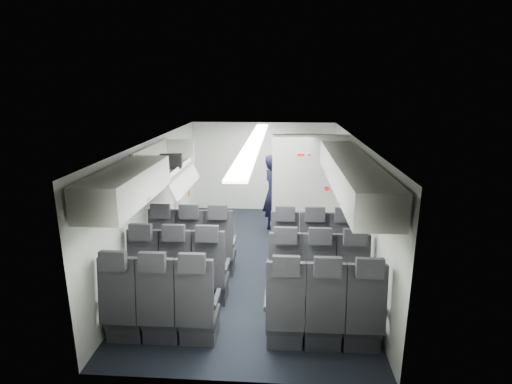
# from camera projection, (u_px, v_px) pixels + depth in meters

# --- Properties ---
(cabin_shell) EXTENTS (3.41, 6.01, 2.16)m
(cabin_shell) POSITION_uv_depth(u_px,v_px,m) (254.00, 200.00, 6.80)
(cabin_shell) COLOR black
(cabin_shell) RESTS_ON ground
(seat_row_front) EXTENTS (3.33, 0.56, 1.24)m
(seat_row_front) POSITION_uv_depth(u_px,v_px,m) (252.00, 251.00, 6.48)
(seat_row_front) COLOR black
(seat_row_front) RESTS_ON cabin_shell
(seat_row_mid) EXTENTS (3.33, 0.56, 1.24)m
(seat_row_mid) POSITION_uv_depth(u_px,v_px,m) (248.00, 277.00, 5.61)
(seat_row_mid) COLOR black
(seat_row_mid) RESTS_ON cabin_shell
(seat_row_rear) EXTENTS (3.33, 0.56, 1.24)m
(seat_row_rear) POSITION_uv_depth(u_px,v_px,m) (241.00, 313.00, 4.75)
(seat_row_rear) COLOR black
(seat_row_rear) RESTS_ON cabin_shell
(overhead_bin_left_rear) EXTENTS (0.53, 1.80, 0.40)m
(overhead_bin_left_rear) POSITION_uv_depth(u_px,v_px,m) (126.00, 186.00, 4.77)
(overhead_bin_left_rear) COLOR silver
(overhead_bin_left_rear) RESTS_ON cabin_shell
(overhead_bin_left_front_open) EXTENTS (0.64, 1.70, 0.72)m
(overhead_bin_left_front_open) POSITION_uv_depth(u_px,v_px,m) (165.00, 166.00, 6.49)
(overhead_bin_left_front_open) COLOR #9E9E93
(overhead_bin_left_front_open) RESTS_ON cabin_shell
(overhead_bin_right_rear) EXTENTS (0.53, 1.80, 0.40)m
(overhead_bin_right_rear) POSITION_uv_depth(u_px,v_px,m) (364.00, 189.00, 4.60)
(overhead_bin_right_rear) COLOR silver
(overhead_bin_right_rear) RESTS_ON cabin_shell
(overhead_bin_right_front) EXTENTS (0.53, 1.70, 0.40)m
(overhead_bin_right_front) POSITION_uv_depth(u_px,v_px,m) (342.00, 161.00, 6.28)
(overhead_bin_right_front) COLOR silver
(overhead_bin_right_front) RESTS_ON cabin_shell
(bulkhead_partition) EXTENTS (1.40, 0.15, 2.13)m
(bulkhead_partition) POSITION_uv_depth(u_px,v_px,m) (309.00, 191.00, 7.52)
(bulkhead_partition) COLOR silver
(bulkhead_partition) RESTS_ON cabin_shell
(galley_unit) EXTENTS (0.85, 0.52, 1.90)m
(galley_unit) POSITION_uv_depth(u_px,v_px,m) (303.00, 175.00, 9.41)
(galley_unit) COLOR #939399
(galley_unit) RESTS_ON cabin_shell
(boarding_door) EXTENTS (0.12, 1.27, 1.86)m
(boarding_door) POSITION_uv_depth(u_px,v_px,m) (182.00, 185.00, 8.44)
(boarding_door) COLOR silver
(boarding_door) RESTS_ON cabin_shell
(flight_attendant) EXTENTS (0.60, 0.71, 1.66)m
(flight_attendant) POSITION_uv_depth(u_px,v_px,m) (273.00, 194.00, 8.28)
(flight_attendant) COLOR black
(flight_attendant) RESTS_ON ground
(carry_on_bag) EXTENTS (0.39, 0.30, 0.21)m
(carry_on_bag) POSITION_uv_depth(u_px,v_px,m) (171.00, 161.00, 6.54)
(carry_on_bag) COLOR black
(carry_on_bag) RESTS_ON overhead_bin_left_front_open
(papers) EXTENTS (0.19, 0.10, 0.14)m
(papers) POSITION_uv_depth(u_px,v_px,m) (282.00, 185.00, 8.17)
(papers) COLOR white
(papers) RESTS_ON flight_attendant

